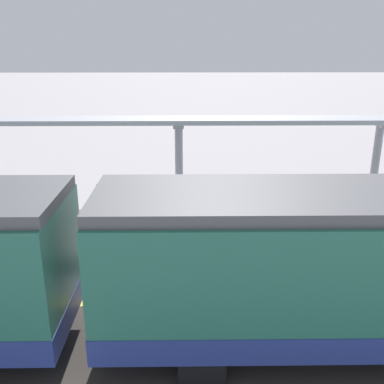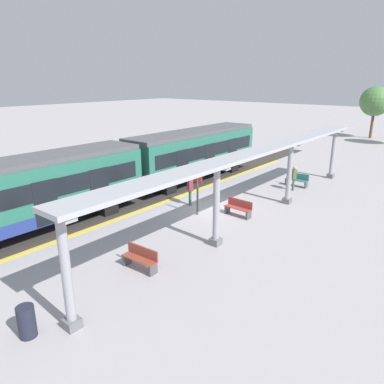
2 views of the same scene
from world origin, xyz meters
TOP-DOWN VIEW (x-y plane):
  - ground_plane at (0.00, 0.00)m, footprint 176.00×176.00m
  - tactile_edge_strip at (-2.95, 0.00)m, footprint 0.37×26.85m
  - trackbed at (-4.73, 0.00)m, footprint 3.20×38.85m
  - train_near_carriage at (-4.73, -7.85)m, footprint 2.65×11.35m
  - canopy_pillar_nearest at (2.68, -10.72)m, footprint 1.10×0.44m
  - canopy_pillar_second at (2.68, -3.69)m, footprint 1.10×0.44m
  - canopy_beam at (2.68, -0.08)m, footprint 1.20×22.07m
  - bench_near_end at (1.71, -7.13)m, footprint 1.52×0.51m
  - bench_mid_platform at (1.58, -0.09)m, footprint 1.52×0.51m
  - platform_info_sign at (-0.17, -1.34)m, footprint 0.56×0.10m
  - passenger_waiting_near_edge at (-1.46, -0.39)m, footprint 0.55×0.48m

SIDE VIEW (x-z plane):
  - ground_plane at x=0.00m, z-range 0.00..0.00m
  - trackbed at x=-4.73m, z-range 0.00..0.01m
  - tactile_edge_strip at x=-2.95m, z-range 0.00..0.01m
  - bench_near_end at x=1.71m, z-range 0.01..0.87m
  - bench_mid_platform at x=1.58m, z-range 0.01..0.87m
  - passenger_waiting_near_edge at x=-1.46m, z-range 0.22..2.00m
  - platform_info_sign at x=-0.17m, z-range 0.23..2.43m
  - canopy_pillar_nearest at x=2.68m, z-range 0.03..3.54m
  - canopy_pillar_second at x=2.68m, z-range 0.03..3.54m
  - train_near_carriage at x=-4.73m, z-range 0.09..3.57m
  - canopy_beam at x=2.68m, z-range 3.51..3.67m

